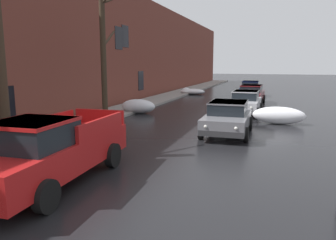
{
  "coord_description": "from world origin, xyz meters",
  "views": [
    {
      "loc": [
        3.66,
        0.09,
        3.04
      ],
      "look_at": [
        0.54,
        9.42,
        1.33
      ],
      "focal_mm": 34.71,
      "sensor_mm": 36.0,
      "label": 1
    }
  ],
  "objects_px": {
    "sedan_maroon_parked_far_down_block": "(251,94)",
    "sedan_grey_parked_kerbside_close": "(228,117)",
    "sedan_silver_parked_kerbside_mid": "(245,102)",
    "sedan_darkblue_queued_behind_truck": "(250,88)",
    "fire_hydrant": "(22,154)",
    "bare_tree_mid_block": "(105,47)",
    "pickup_truck_red_approaching_near_lane": "(50,151)"
  },
  "relations": [
    {
      "from": "bare_tree_mid_block",
      "to": "sedan_grey_parked_kerbside_close",
      "type": "bearing_deg",
      "value": -2.36
    },
    {
      "from": "sedan_silver_parked_kerbside_mid",
      "to": "fire_hydrant",
      "type": "bearing_deg",
      "value": -113.75
    },
    {
      "from": "bare_tree_mid_block",
      "to": "fire_hydrant",
      "type": "distance_m",
      "value": 7.58
    },
    {
      "from": "sedan_grey_parked_kerbside_close",
      "to": "bare_tree_mid_block",
      "type": "bearing_deg",
      "value": 177.64
    },
    {
      "from": "sedan_darkblue_queued_behind_truck",
      "to": "sedan_maroon_parked_far_down_block",
      "type": "bearing_deg",
      "value": -84.94
    },
    {
      "from": "pickup_truck_red_approaching_near_lane",
      "to": "sedan_silver_parked_kerbside_mid",
      "type": "height_order",
      "value": "pickup_truck_red_approaching_near_lane"
    },
    {
      "from": "pickup_truck_red_approaching_near_lane",
      "to": "sedan_darkblue_queued_behind_truck",
      "type": "distance_m",
      "value": 25.03
    },
    {
      "from": "sedan_maroon_parked_far_down_block",
      "to": "sedan_grey_parked_kerbside_close",
      "type": "bearing_deg",
      "value": -90.63
    },
    {
      "from": "pickup_truck_red_approaching_near_lane",
      "to": "sedan_darkblue_queued_behind_truck",
      "type": "xyz_separation_m",
      "value": [
        3.0,
        24.85,
        -0.13
      ]
    },
    {
      "from": "sedan_silver_parked_kerbside_mid",
      "to": "sedan_maroon_parked_far_down_block",
      "type": "distance_m",
      "value": 5.53
    },
    {
      "from": "sedan_grey_parked_kerbside_close",
      "to": "sedan_silver_parked_kerbside_mid",
      "type": "distance_m",
      "value": 5.99
    },
    {
      "from": "sedan_grey_parked_kerbside_close",
      "to": "sedan_maroon_parked_far_down_block",
      "type": "distance_m",
      "value": 11.52
    },
    {
      "from": "sedan_maroon_parked_far_down_block",
      "to": "sedan_darkblue_queued_behind_truck",
      "type": "distance_m",
      "value": 5.89
    },
    {
      "from": "bare_tree_mid_block",
      "to": "sedan_maroon_parked_far_down_block",
      "type": "xyz_separation_m",
      "value": [
        6.2,
        11.27,
        -3.09
      ]
    },
    {
      "from": "pickup_truck_red_approaching_near_lane",
      "to": "fire_hydrant",
      "type": "bearing_deg",
      "value": 151.2
    },
    {
      "from": "sedan_grey_parked_kerbside_close",
      "to": "sedan_darkblue_queued_behind_truck",
      "type": "xyz_separation_m",
      "value": [
        -0.39,
        17.39,
        -0.0
      ]
    },
    {
      "from": "sedan_silver_parked_kerbside_mid",
      "to": "sedan_darkblue_queued_behind_truck",
      "type": "height_order",
      "value": "same"
    },
    {
      "from": "sedan_grey_parked_kerbside_close",
      "to": "fire_hydrant",
      "type": "bearing_deg",
      "value": -129.28
    },
    {
      "from": "pickup_truck_red_approaching_near_lane",
      "to": "sedan_silver_parked_kerbside_mid",
      "type": "relative_size",
      "value": 1.33
    },
    {
      "from": "sedan_silver_parked_kerbside_mid",
      "to": "sedan_maroon_parked_far_down_block",
      "type": "bearing_deg",
      "value": 90.82
    },
    {
      "from": "pickup_truck_red_approaching_near_lane",
      "to": "sedan_maroon_parked_far_down_block",
      "type": "height_order",
      "value": "pickup_truck_red_approaching_near_lane"
    },
    {
      "from": "sedan_darkblue_queued_behind_truck",
      "to": "fire_hydrant",
      "type": "xyz_separation_m",
      "value": [
        -4.87,
        -23.82,
        -0.39
      ]
    },
    {
      "from": "sedan_silver_parked_kerbside_mid",
      "to": "sedan_maroon_parked_far_down_block",
      "type": "height_order",
      "value": "same"
    },
    {
      "from": "sedan_silver_parked_kerbside_mid",
      "to": "sedan_maroon_parked_far_down_block",
      "type": "relative_size",
      "value": 0.9
    },
    {
      "from": "bare_tree_mid_block",
      "to": "fire_hydrant",
      "type": "bearing_deg",
      "value": -83.11
    },
    {
      "from": "sedan_darkblue_queued_behind_truck",
      "to": "fire_hydrant",
      "type": "bearing_deg",
      "value": -101.56
    },
    {
      "from": "pickup_truck_red_approaching_near_lane",
      "to": "sedan_grey_parked_kerbside_close",
      "type": "bearing_deg",
      "value": 65.54
    },
    {
      "from": "bare_tree_mid_block",
      "to": "sedan_darkblue_queued_behind_truck",
      "type": "xyz_separation_m",
      "value": [
        5.68,
        17.14,
        -3.09
      ]
    },
    {
      "from": "sedan_maroon_parked_far_down_block",
      "to": "sedan_darkblue_queued_behind_truck",
      "type": "relative_size",
      "value": 1.08
    },
    {
      "from": "bare_tree_mid_block",
      "to": "pickup_truck_red_approaching_near_lane",
      "type": "height_order",
      "value": "bare_tree_mid_block"
    },
    {
      "from": "sedan_maroon_parked_far_down_block",
      "to": "fire_hydrant",
      "type": "bearing_deg",
      "value": -106.71
    },
    {
      "from": "sedan_darkblue_queued_behind_truck",
      "to": "sedan_grey_parked_kerbside_close",
      "type": "bearing_deg",
      "value": -88.7
    }
  ]
}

